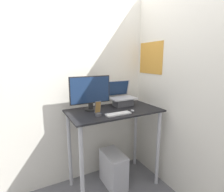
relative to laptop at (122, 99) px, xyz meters
The scene contains 9 objects.
wall_back 0.36m from the laptop, 128.90° to the left, with size 6.00×0.05×2.60m.
wall_side_right 0.66m from the laptop, 44.94° to the right, with size 0.06×6.00×2.60m.
desk 0.39m from the laptop, 143.97° to the right, with size 1.14×0.62×1.05m.
laptop is the anchor object (origin of this frame).
monitor 0.48m from the laptop, behind, with size 0.51×0.16×0.42m.
keyboard 0.42m from the laptop, 126.74° to the right, with size 0.30×0.09×0.02m.
mouse 0.33m from the laptop, 97.94° to the right, with size 0.04×0.06×0.03m.
cell_phone 0.54m from the laptop, 150.21° to the right, with size 0.07×0.07×0.17m.
computer_tower 0.95m from the laptop, 144.32° to the right, with size 0.23×0.42×0.46m.
Camera 1 is at (-0.99, -1.53, 1.66)m, focal length 28.00 mm.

